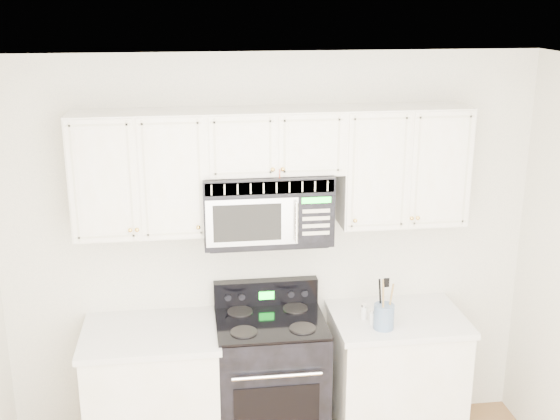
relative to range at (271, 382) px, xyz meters
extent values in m
cube|color=white|center=(0.04, -1.46, 2.12)|extent=(3.50, 3.50, 0.01)
cube|color=#EBE4C7|center=(0.04, 0.29, 0.82)|extent=(3.50, 0.01, 2.60)
cube|color=white|center=(-0.76, -0.02, -0.04)|extent=(0.82, 0.63, 0.88)
cube|color=white|center=(-0.76, -0.02, 0.42)|extent=(0.86, 0.65, 0.04)
cube|color=white|center=(0.84, -0.02, -0.04)|extent=(0.82, 0.63, 0.88)
cube|color=white|center=(0.84, -0.02, 0.42)|extent=(0.86, 0.65, 0.04)
cube|color=black|center=(0.00, 0.00, -0.02)|extent=(0.70, 0.60, 0.92)
cube|color=black|center=(0.00, -0.31, -0.03)|extent=(0.53, 0.01, 0.37)
cylinder|color=white|center=(0.00, -0.33, 0.24)|extent=(0.55, 0.02, 0.02)
cube|color=black|center=(0.00, 0.00, 0.44)|extent=(0.70, 0.60, 0.02)
cube|color=black|center=(0.00, 0.25, 0.53)|extent=(0.70, 0.08, 0.18)
cube|color=#06FF22|center=(0.00, 0.21, 0.53)|extent=(0.10, 0.00, 0.06)
cube|color=white|center=(-0.78, 0.13, 1.41)|extent=(0.80, 0.33, 0.75)
cube|color=white|center=(0.86, 0.13, 1.41)|extent=(0.80, 0.33, 0.75)
cube|color=white|center=(0.04, 0.13, 1.59)|extent=(0.84, 0.33, 0.39)
sphere|color=#E3B551|center=(-0.80, -0.06, 1.12)|extent=(0.03, 0.03, 0.03)
sphere|color=#E3B551|center=(-0.44, -0.06, 1.12)|extent=(0.03, 0.03, 0.03)
sphere|color=#E3B551|center=(0.52, -0.06, 1.12)|extent=(0.03, 0.03, 0.03)
sphere|color=#E3B551|center=(0.88, -0.06, 1.12)|extent=(0.03, 0.03, 0.03)
sphere|color=#E3B551|center=(0.01, -0.06, 1.46)|extent=(0.03, 0.03, 0.03)
sphere|color=#E3B551|center=(0.07, -0.06, 1.46)|extent=(0.03, 0.03, 0.03)
cylinder|color=red|center=(0.05, -0.06, 1.40)|extent=(0.01, 0.00, 0.12)
sphere|color=#E3B551|center=(0.05, -0.06, 1.33)|extent=(0.04, 0.04, 0.04)
cube|color=black|center=(-0.01, 0.10, 1.18)|extent=(0.79, 0.40, 0.44)
cube|color=beige|center=(-0.01, -0.10, 1.36)|extent=(0.77, 0.01, 0.08)
cube|color=#ADADAD|center=(-0.12, -0.11, 1.15)|extent=(0.55, 0.01, 0.29)
cube|color=black|center=(-0.15, -0.11, 1.15)|extent=(0.41, 0.01, 0.23)
cube|color=black|center=(0.27, -0.11, 1.15)|extent=(0.22, 0.01, 0.29)
cube|color=#06FF22|center=(0.27, -0.11, 1.27)|extent=(0.18, 0.00, 0.04)
cylinder|color=white|center=(0.14, -0.14, 1.15)|extent=(0.02, 0.02, 0.25)
cylinder|color=slate|center=(0.69, -0.18, 0.52)|extent=(0.13, 0.13, 0.16)
cylinder|color=olive|center=(0.73, -0.18, 0.60)|extent=(0.01, 0.01, 0.28)
cylinder|color=black|center=(0.68, -0.15, 0.61)|extent=(0.01, 0.01, 0.30)
cylinder|color=olive|center=(0.68, -0.21, 0.62)|extent=(0.01, 0.01, 0.32)
cylinder|color=silver|center=(0.64, -0.12, 0.48)|extent=(0.04, 0.04, 0.08)
cylinder|color=white|center=(0.64, -0.12, 0.53)|extent=(0.04, 0.04, 0.02)
cylinder|color=silver|center=(0.60, -0.04, 0.48)|extent=(0.04, 0.04, 0.09)
cylinder|color=white|center=(0.60, -0.04, 0.53)|extent=(0.04, 0.04, 0.02)
camera|label=1|loc=(-0.49, -4.06, 2.45)|focal=45.00mm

